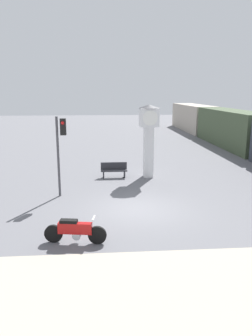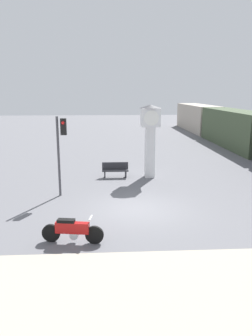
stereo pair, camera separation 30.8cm
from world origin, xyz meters
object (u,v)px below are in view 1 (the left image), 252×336
motorcycle (75,231)px  clock_tower (149,129)px  freight_train (232,128)px  bench (114,170)px  traffic_light (61,142)px

motorcycle → clock_tower: size_ratio=0.49×
motorcycle → clock_tower: 9.92m
freight_train → bench: size_ratio=24.82×
clock_tower → bench: (-2.11, 0.02, -2.44)m
motorcycle → freight_train: (13.51, 19.91, 1.24)m
freight_train → traffic_light: bearing=-135.0°
clock_tower → bench: clock_tower is taller
clock_tower → traffic_light: (-4.84, -3.43, -0.18)m
motorcycle → freight_train: 24.09m
traffic_light → bench: traffic_light is taller
clock_tower → freight_train: (9.68, 11.09, -1.23)m
clock_tower → bench: bearing=179.5°
freight_train → traffic_light: 20.56m
motorcycle → bench: 9.00m
clock_tower → traffic_light: clock_tower is taller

